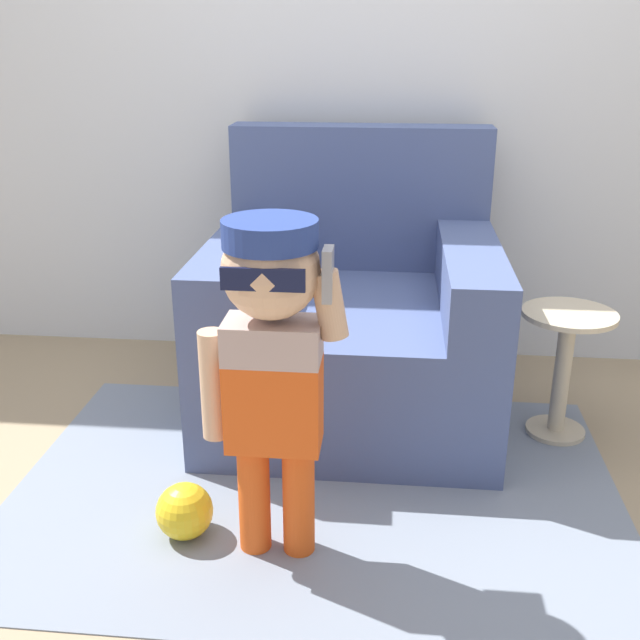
{
  "coord_description": "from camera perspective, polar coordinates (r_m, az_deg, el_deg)",
  "views": [
    {
      "loc": [
        0.12,
        -2.41,
        1.35
      ],
      "look_at": [
        -0.1,
        -0.26,
        0.53
      ],
      "focal_mm": 42.0,
      "sensor_mm": 36.0,
      "label": 1
    }
  ],
  "objects": [
    {
      "name": "armchair",
      "position": [
        2.83,
        2.54,
        -0.07
      ],
      "size": [
        1.03,
        1.03,
        1.02
      ],
      "color": "#475684",
      "rests_on": "ground_plane"
    },
    {
      "name": "ground_plane",
      "position": [
        2.76,
        2.68,
        -8.45
      ],
      "size": [
        10.0,
        10.0,
        0.0
      ],
      "primitive_type": "plane",
      "color": "#998466"
    },
    {
      "name": "person_child",
      "position": [
        1.89,
        -3.7,
        -1.65
      ],
      "size": [
        0.39,
        0.29,
        0.94
      ],
      "color": "#E05119",
      "rests_on": "ground_plane"
    },
    {
      "name": "side_table",
      "position": [
        2.76,
        18.07,
        -3.02
      ],
      "size": [
        0.32,
        0.32,
        0.47
      ],
      "color": "beige",
      "rests_on": "ground_plane"
    },
    {
      "name": "wall_back",
      "position": [
        3.21,
        3.97,
        19.89
      ],
      "size": [
        10.0,
        0.05,
        2.6
      ],
      "color": "silver",
      "rests_on": "ground_plane"
    },
    {
      "name": "toy_ball",
      "position": [
        2.24,
        -10.28,
        -14.13
      ],
      "size": [
        0.16,
        0.16,
        0.16
      ],
      "color": "yellow",
      "rests_on": "ground_plane"
    },
    {
      "name": "rug",
      "position": [
        2.44,
        -0.31,
        -12.67
      ],
      "size": [
        1.91,
        1.35,
        0.01
      ],
      "color": "gray",
      "rests_on": "ground_plane"
    }
  ]
}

